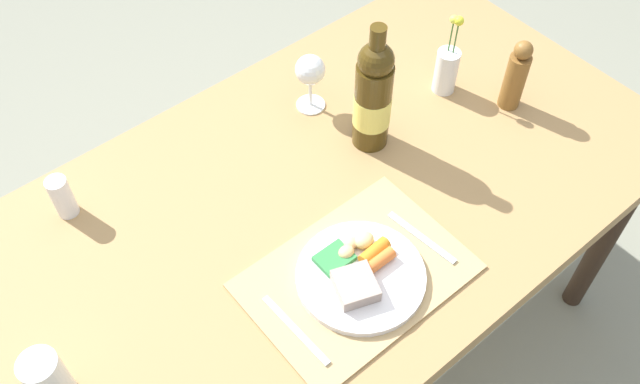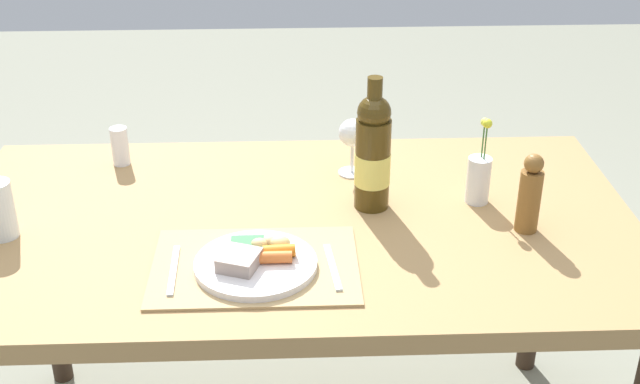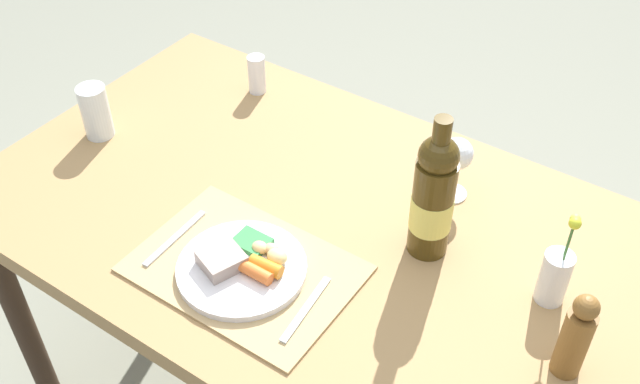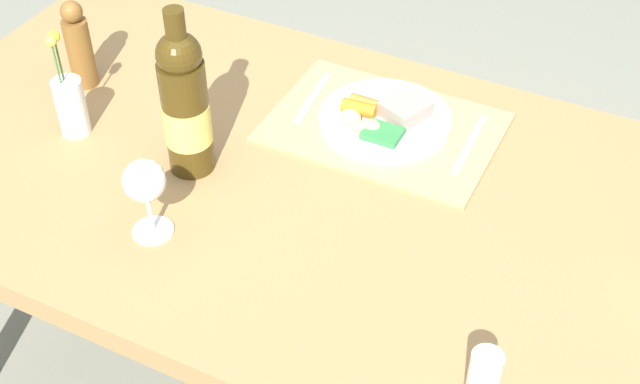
# 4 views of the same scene
# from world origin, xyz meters

# --- Properties ---
(ground_plane) EXTENTS (8.00, 8.00, 0.00)m
(ground_plane) POSITION_xyz_m (0.00, 0.00, 0.00)
(ground_plane) COLOR gray
(dining_table) EXTENTS (1.57, 0.87, 0.75)m
(dining_table) POSITION_xyz_m (0.00, 0.00, 0.68)
(dining_table) COLOR #9F7A4A
(dining_table) RESTS_ON ground_plane
(placemat) EXTENTS (0.43, 0.30, 0.01)m
(placemat) POSITION_xyz_m (-0.08, -0.20, 0.75)
(placemat) COLOR tan
(placemat) RESTS_ON dining_table
(dinner_plate) EXTENTS (0.25, 0.25, 0.05)m
(dinner_plate) POSITION_xyz_m (-0.08, -0.20, 0.77)
(dinner_plate) COLOR silver
(dinner_plate) RESTS_ON placemat
(fork) EXTENTS (0.02, 0.18, 0.00)m
(fork) POSITION_xyz_m (-0.25, -0.21, 0.76)
(fork) COLOR silver
(fork) RESTS_ON placemat
(knife) EXTENTS (0.03, 0.17, 0.00)m
(knife) POSITION_xyz_m (0.08, -0.22, 0.76)
(knife) COLOR silver
(knife) RESTS_ON placemat
(salt_shaker) EXTENTS (0.04, 0.04, 0.10)m
(salt_shaker) POSITION_xyz_m (-0.44, 0.31, 0.80)
(salt_shaker) COLOR white
(salt_shaker) RESTS_ON dining_table
(flower_vase) EXTENTS (0.06, 0.06, 0.21)m
(flower_vase) POSITION_xyz_m (0.43, 0.07, 0.81)
(flower_vase) COLOR silver
(flower_vase) RESTS_ON dining_table
(pepper_mill) EXTENTS (0.05, 0.05, 0.19)m
(pepper_mill) POSITION_xyz_m (0.51, -0.07, 0.84)
(pepper_mill) COLOR brown
(pepper_mill) RESTS_ON dining_table
(water_tumbler) EXTENTS (0.07, 0.07, 0.13)m
(water_tumbler) POSITION_xyz_m (-0.64, -0.05, 0.81)
(water_tumbler) COLOR silver
(water_tumbler) RESTS_ON dining_table
(wine_glass) EXTENTS (0.07, 0.07, 0.15)m
(wine_glass) POSITION_xyz_m (0.15, 0.23, 0.85)
(wine_glass) COLOR white
(wine_glass) RESTS_ON dining_table
(wine_bottle) EXTENTS (0.08, 0.08, 0.32)m
(wine_bottle) POSITION_xyz_m (0.18, 0.06, 0.88)
(wine_bottle) COLOR #43320F
(wine_bottle) RESTS_ON dining_table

